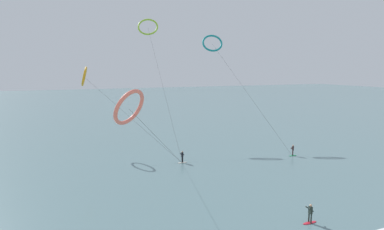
{
  "coord_description": "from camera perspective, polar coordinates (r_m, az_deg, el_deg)",
  "views": [
    {
      "loc": [
        -11.51,
        -8.69,
        13.03
      ],
      "look_at": [
        0.0,
        19.88,
        8.42
      ],
      "focal_mm": 28.72,
      "sensor_mm": 36.0,
      "label": 1
    }
  ],
  "objects": [
    {
      "name": "kite_teal",
      "position": [
        59.67,
        3.81,
        13.15
      ],
      "size": [
        7.39,
        19.35,
        19.64
      ],
      "rotation": [
        0.0,
        0.0,
        6.0
      ],
      "color": "teal",
      "rests_on": "ground"
    },
    {
      "name": "surfer_emerald",
      "position": [
        49.01,
        18.21,
        -6.36
      ],
      "size": [
        1.4,
        0.72,
        1.7
      ],
      "rotation": [
        0.0,
        0.0,
        1.0
      ],
      "color": "#199351",
      "rests_on": "ground"
    },
    {
      "name": "kite_amber",
      "position": [
        52.8,
        -19.34,
        6.77
      ],
      "size": [
        12.44,
        15.5,
        13.5
      ],
      "rotation": [
        0.0,
        0.0,
        4.61
      ],
      "color": "orange",
      "rests_on": "ground"
    },
    {
      "name": "kite_lime",
      "position": [
        62.86,
        -8.18,
        15.87
      ],
      "size": [
        4.56,
        23.4,
        22.97
      ],
      "rotation": [
        0.0,
        0.0,
        5.96
      ],
      "color": "#8CC62D",
      "rests_on": "ground"
    },
    {
      "name": "sea_water",
      "position": [
        114.89,
        -16.05,
        1.68
      ],
      "size": [
        400.0,
        200.0,
        0.08
      ],
      "primitive_type": "cube",
      "color": "slate",
      "rests_on": "ground"
    },
    {
      "name": "kite_coral",
      "position": [
        27.8,
        -11.56,
        1.4
      ],
      "size": [
        11.32,
        13.68,
        11.39
      ],
      "rotation": [
        0.0,
        0.0,
        3.83
      ],
      "color": "#EA7260",
      "rests_on": "ground"
    },
    {
      "name": "surfer_crimson",
      "position": [
        29.09,
        21.08,
        -16.9
      ],
      "size": [
        1.4,
        0.6,
        1.7
      ],
      "rotation": [
        0.0,
        0.0,
        4.67
      ],
      "color": "red",
      "rests_on": "ground"
    },
    {
      "name": "surfer_ivory",
      "position": [
        43.21,
        -1.8,
        -7.91
      ],
      "size": [
        1.4,
        0.73,
        1.7
      ],
      "rotation": [
        0.0,
        0.0,
        4.0
      ],
      "color": "silver",
      "rests_on": "ground"
    }
  ]
}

